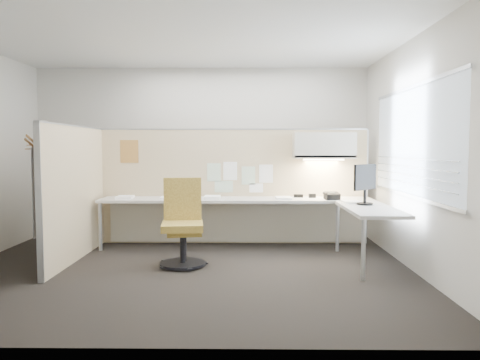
{
  "coord_description": "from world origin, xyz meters",
  "views": [
    {
      "loc": [
        0.74,
        -5.59,
        1.48
      ],
      "look_at": [
        0.66,
        0.8,
        1.04
      ],
      "focal_mm": 35.0,
      "sensor_mm": 36.0,
      "label": 1
    }
  ],
  "objects_px": {
    "chair_left": "(184,231)",
    "phone": "(332,196)",
    "desk": "(259,208)",
    "chair_right": "(183,225)",
    "monitor": "(365,182)"
  },
  "relations": [
    {
      "from": "desk",
      "to": "chair_right",
      "type": "height_order",
      "value": "chair_right"
    },
    {
      "from": "chair_left",
      "to": "chair_right",
      "type": "xyz_separation_m",
      "value": [
        -0.01,
        -0.06,
        0.08
      ]
    },
    {
      "from": "chair_left",
      "to": "monitor",
      "type": "relative_size",
      "value": 1.72
    },
    {
      "from": "monitor",
      "to": "chair_right",
      "type": "bearing_deg",
      "value": 141.52
    },
    {
      "from": "chair_left",
      "to": "phone",
      "type": "relative_size",
      "value": 3.92
    },
    {
      "from": "phone",
      "to": "chair_right",
      "type": "bearing_deg",
      "value": -163.93
    },
    {
      "from": "chair_left",
      "to": "chair_right",
      "type": "bearing_deg",
      "value": -108.71
    },
    {
      "from": "desk",
      "to": "monitor",
      "type": "bearing_deg",
      "value": -24.25
    },
    {
      "from": "chair_left",
      "to": "monitor",
      "type": "xyz_separation_m",
      "value": [
        2.35,
        0.22,
        0.61
      ]
    },
    {
      "from": "desk",
      "to": "chair_right",
      "type": "bearing_deg",
      "value": -137.56
    },
    {
      "from": "desk",
      "to": "monitor",
      "type": "distance_m",
      "value": 1.56
    },
    {
      "from": "chair_left",
      "to": "chair_right",
      "type": "relative_size",
      "value": 0.84
    },
    {
      "from": "chair_right",
      "to": "monitor",
      "type": "distance_m",
      "value": 2.43
    },
    {
      "from": "desk",
      "to": "chair_left",
      "type": "bearing_deg",
      "value": -139.25
    },
    {
      "from": "monitor",
      "to": "phone",
      "type": "height_order",
      "value": "monitor"
    }
  ]
}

